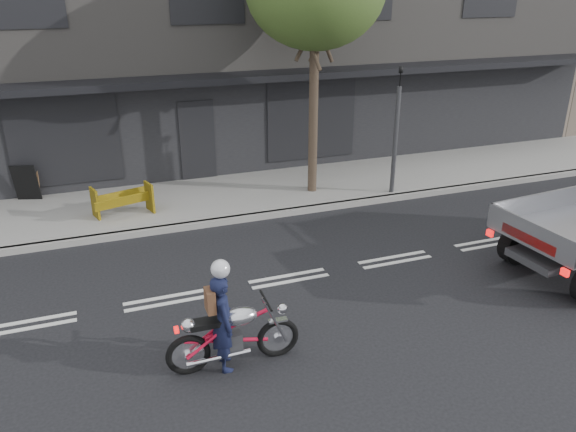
{
  "coord_description": "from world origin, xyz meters",
  "views": [
    {
      "loc": [
        -3.35,
        -9.22,
        5.5
      ],
      "look_at": [
        0.16,
        0.5,
        1.14
      ],
      "focal_mm": 35.0,
      "sensor_mm": 36.0,
      "label": 1
    }
  ],
  "objects_px": {
    "motorcycle": "(234,334)",
    "rider": "(223,323)",
    "traffic_light_pole": "(395,138)",
    "construction_barrier": "(123,202)",
    "sandwich_board": "(26,183)"
  },
  "relations": [
    {
      "from": "rider",
      "to": "traffic_light_pole",
      "type": "bearing_deg",
      "value": -45.59
    },
    {
      "from": "traffic_light_pole",
      "to": "motorcycle",
      "type": "xyz_separation_m",
      "value": [
        -5.9,
        -5.58,
        -1.1
      ]
    },
    {
      "from": "motorcycle",
      "to": "sandwich_board",
      "type": "height_order",
      "value": "sandwich_board"
    },
    {
      "from": "rider",
      "to": "construction_barrier",
      "type": "relative_size",
      "value": 1.13
    },
    {
      "from": "motorcycle",
      "to": "rider",
      "type": "xyz_separation_m",
      "value": [
        -0.15,
        0.0,
        0.23
      ]
    },
    {
      "from": "motorcycle",
      "to": "construction_barrier",
      "type": "xyz_separation_m",
      "value": [
        -1.11,
        6.21,
        -0.01
      ]
    },
    {
      "from": "motorcycle",
      "to": "construction_barrier",
      "type": "bearing_deg",
      "value": 101.88
    },
    {
      "from": "traffic_light_pole",
      "to": "motorcycle",
      "type": "relative_size",
      "value": 1.68
    },
    {
      "from": "motorcycle",
      "to": "rider",
      "type": "relative_size",
      "value": 1.33
    },
    {
      "from": "construction_barrier",
      "to": "sandwich_board",
      "type": "relative_size",
      "value": 1.41
    },
    {
      "from": "sandwich_board",
      "to": "motorcycle",
      "type": "bearing_deg",
      "value": -50.85
    },
    {
      "from": "rider",
      "to": "sandwich_board",
      "type": "height_order",
      "value": "rider"
    },
    {
      "from": "traffic_light_pole",
      "to": "sandwich_board",
      "type": "bearing_deg",
      "value": 164.08
    },
    {
      "from": "sandwich_board",
      "to": "traffic_light_pole",
      "type": "bearing_deg",
      "value": 0.87
    },
    {
      "from": "traffic_light_pole",
      "to": "construction_barrier",
      "type": "distance_m",
      "value": 7.13
    }
  ]
}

